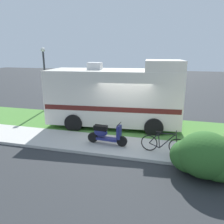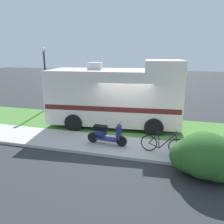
{
  "view_description": "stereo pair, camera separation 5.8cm",
  "coord_description": "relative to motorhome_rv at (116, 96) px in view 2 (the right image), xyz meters",
  "views": [
    {
      "loc": [
        1.96,
        -9.45,
        3.88
      ],
      "look_at": [
        -0.63,
        0.3,
        1.1
      ],
      "focal_mm": 35.0,
      "sensor_mm": 36.0,
      "label": 1
    },
    {
      "loc": [
        2.02,
        -9.44,
        3.88
      ],
      "look_at": [
        -0.63,
        0.3,
        1.1
      ],
      "focal_mm": 35.0,
      "sensor_mm": 36.0,
      "label": 2
    }
  ],
  "objects": [
    {
      "name": "ground_plane",
      "position": [
        0.73,
        -1.51,
        -1.67
      ],
      "size": [
        80.0,
        80.0,
        0.0
      ],
      "primitive_type": "plane",
      "color": "#2D3033"
    },
    {
      "name": "sidewalk",
      "position": [
        0.73,
        -2.71,
        -1.61
      ],
      "size": [
        24.0,
        2.0,
        0.12
      ],
      "color": "beige",
      "rests_on": "ground"
    },
    {
      "name": "grass_strip",
      "position": [
        0.73,
        -0.01,
        -1.63
      ],
      "size": [
        24.0,
        3.4,
        0.08
      ],
      "color": "#4C8438",
      "rests_on": "ground"
    },
    {
      "name": "motorhome_rv",
      "position": [
        0.0,
        0.0,
        0.0
      ],
      "size": [
        6.96,
        3.21,
        3.5
      ],
      "color": "silver",
      "rests_on": "ground"
    },
    {
      "name": "scooter",
      "position": [
        0.23,
        -2.77,
        -1.1
      ],
      "size": [
        1.74,
        0.5,
        0.97
      ],
      "color": "black",
      "rests_on": "ground"
    },
    {
      "name": "bicycle",
      "position": [
        2.59,
        -2.99,
        -1.18
      ],
      "size": [
        1.71,
        0.52,
        0.88
      ],
      "color": "black",
      "rests_on": "ground"
    },
    {
      "name": "pickup_truck_near",
      "position": [
        -1.31,
        4.43,
        -0.67
      ],
      "size": [
        5.67,
        2.43,
        1.89
      ],
      "color": "#1E478C",
      "rests_on": "ground"
    },
    {
      "name": "bush_by_porch",
      "position": [
        3.89,
        -4.2,
        -0.98
      ],
      "size": [
        2.08,
        1.56,
        1.47
      ],
      "color": "#2D6026",
      "rests_on": "ground"
    },
    {
      "name": "street_lamp_post",
      "position": [
        -5.43,
        2.09,
        0.86
      ],
      "size": [
        0.28,
        0.28,
        4.17
      ],
      "color": "#333338",
      "rests_on": "ground"
    }
  ]
}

